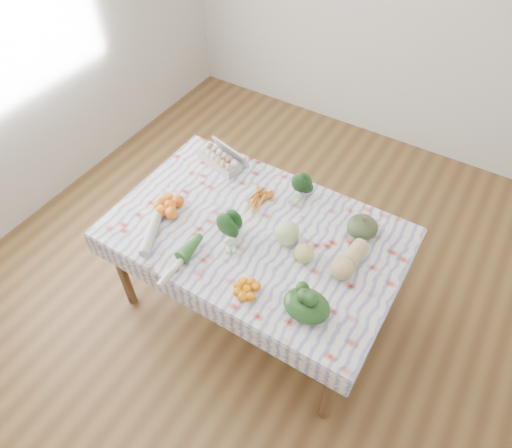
% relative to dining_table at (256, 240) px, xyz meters
% --- Properties ---
extents(ground, '(4.50, 4.50, 0.00)m').
position_rel_dining_table_xyz_m(ground, '(0.00, 0.00, -0.68)').
color(ground, brown).
rests_on(ground, ground).
extents(dining_table, '(1.60, 1.00, 0.75)m').
position_rel_dining_table_xyz_m(dining_table, '(0.00, 0.00, 0.00)').
color(dining_table, brown).
rests_on(dining_table, ground).
extents(tablecloth, '(1.66, 1.06, 0.01)m').
position_rel_dining_table_xyz_m(tablecloth, '(0.00, 0.00, 0.08)').
color(tablecloth, white).
rests_on(tablecloth, dining_table).
extents(egg_carton, '(0.33, 0.20, 0.08)m').
position_rel_dining_table_xyz_m(egg_carton, '(-0.50, 0.36, 0.12)').
color(egg_carton, '#ADAEA8').
rests_on(egg_carton, tablecloth).
extents(carrot_bunch, '(0.21, 0.19, 0.04)m').
position_rel_dining_table_xyz_m(carrot_bunch, '(-0.11, 0.17, 0.10)').
color(carrot_bunch, orange).
rests_on(carrot_bunch, tablecloth).
extents(kale_bunch, '(0.15, 0.14, 0.13)m').
position_rel_dining_table_xyz_m(kale_bunch, '(0.08, 0.39, 0.15)').
color(kale_bunch, '#153914').
rests_on(kale_bunch, tablecloth).
extents(kabocha_squash, '(0.18, 0.18, 0.11)m').
position_rel_dining_table_xyz_m(kabocha_squash, '(0.52, 0.30, 0.14)').
color(kabocha_squash, '#3F4E2A').
rests_on(kabocha_squash, tablecloth).
extents(cabbage, '(0.18, 0.18, 0.14)m').
position_rel_dining_table_xyz_m(cabbage, '(0.19, 0.02, 0.15)').
color(cabbage, '#B6CA86').
rests_on(cabbage, tablecloth).
extents(butternut_squash, '(0.15, 0.28, 0.12)m').
position_rel_dining_table_xyz_m(butternut_squash, '(0.55, 0.05, 0.14)').
color(butternut_squash, tan).
rests_on(butternut_squash, tablecloth).
extents(orange_cluster, '(0.29, 0.29, 0.08)m').
position_rel_dining_table_xyz_m(orange_cluster, '(-0.52, -0.13, 0.12)').
color(orange_cluster, orange).
rests_on(orange_cluster, tablecloth).
extents(broccoli, '(0.22, 0.22, 0.12)m').
position_rel_dining_table_xyz_m(broccoli, '(-0.09, -0.13, 0.14)').
color(broccoli, '#1B4819').
rests_on(broccoli, tablecloth).
extents(mandarin_cluster, '(0.19, 0.19, 0.05)m').
position_rel_dining_table_xyz_m(mandarin_cluster, '(0.18, -0.37, 0.11)').
color(mandarin_cluster, orange).
rests_on(mandarin_cluster, tablecloth).
extents(grapefruit, '(0.13, 0.13, 0.11)m').
position_rel_dining_table_xyz_m(grapefruit, '(0.33, -0.04, 0.14)').
color(grapefruit, '#C4C062').
rests_on(grapefruit, tablecloth).
extents(spinach_bag, '(0.24, 0.20, 0.11)m').
position_rel_dining_table_xyz_m(spinach_bag, '(0.49, -0.32, 0.14)').
color(spinach_bag, '#183814').
rests_on(spinach_bag, tablecloth).
extents(daikon, '(0.23, 0.40, 0.06)m').
position_rel_dining_table_xyz_m(daikon, '(-0.50, -0.30, 0.11)').
color(daikon, beige).
rests_on(daikon, tablecloth).
extents(leek, '(0.04, 0.36, 0.04)m').
position_rel_dining_table_xyz_m(leek, '(-0.22, -0.41, 0.10)').
color(leek, silver).
rests_on(leek, tablecloth).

